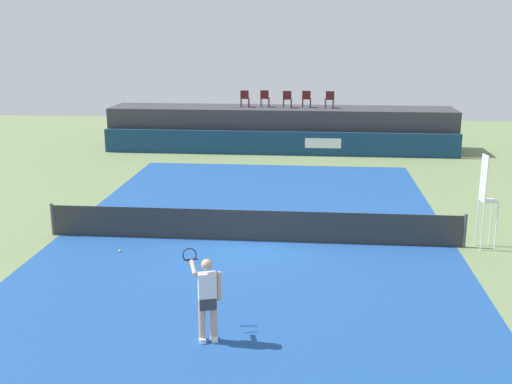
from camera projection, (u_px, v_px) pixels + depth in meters
The scene contains 15 objects.
ground_plane at pixel (261, 213), 21.90m from camera, with size 48.00×48.00×0.00m, color #6B7F51.
court_inner at pixel (253, 241), 19.01m from camera, with size 12.00×22.00×0.00m, color #1C478C.
sponsor_wall at pixel (279, 143), 31.88m from camera, with size 18.00×0.22×1.20m.
spectator_platform at pixel (281, 128), 33.49m from camera, with size 18.00×2.80×2.20m, color #38383D.
spectator_chair_far_left at pixel (245, 98), 33.20m from camera, with size 0.44×0.44×0.89m.
spectator_chair_left at pixel (265, 98), 33.24m from camera, with size 0.47×0.47×0.89m.
spectator_chair_center at pixel (287, 98), 32.93m from camera, with size 0.45×0.45×0.89m.
spectator_chair_right at pixel (307, 98), 32.98m from camera, with size 0.47×0.47×0.89m.
spectator_chair_far_right at pixel (330, 99), 32.77m from camera, with size 0.48×0.48×0.89m.
umpire_chair at pixel (486, 195), 18.00m from camera, with size 0.50×0.50×2.76m.
tennis_net at pixel (253, 226), 18.89m from camera, with size 12.40×0.02×0.95m, color #2D2D2D.
net_post_near at pixel (53, 219), 19.44m from camera, with size 0.10×0.10×1.00m, color #4C4C51.
net_post_far at pixel (465, 231), 18.33m from camera, with size 0.10×0.10×1.00m, color #4C4C51.
tennis_player at pixel (207, 297), 12.68m from camera, with size 0.94×1.10×1.77m.
tennis_ball at pixel (120, 251), 18.01m from camera, with size 0.07×0.07×0.07m, color #D8EA33.
Camera 1 is at (1.78, -17.96, 6.16)m, focal length 44.33 mm.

